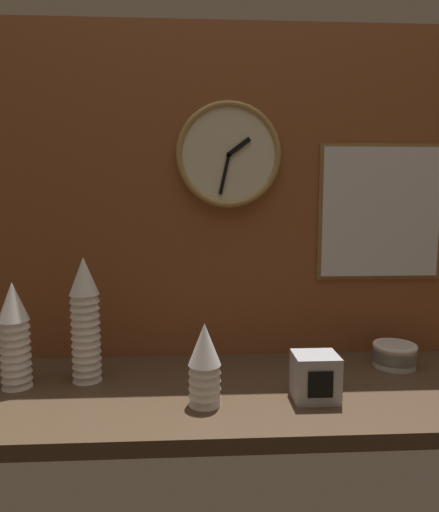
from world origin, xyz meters
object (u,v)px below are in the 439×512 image
Objects in this scene: cup_stack_far_left at (15,335)px; wall_clock at (229,155)px; cup_stack_left at (85,320)px; cup_stack_center at (205,364)px; napkin_dispenser at (315,377)px; menu_board at (381,212)px; bowl_stack_far_right at (395,354)px.

cup_stack_far_left is 0.89× the size of wall_clock.
wall_clock is (41.41, 17.56, 47.06)cm from cup_stack_left.
cup_stack_center is 1.76× the size of napkin_dispenser.
napkin_dispenser is (-29.42, -33.94, -40.93)cm from menu_board.
wall_clock is 70.35cm from napkin_dispenser.
cup_stack_left is at bearing 10.88° from cup_stack_far_left.
cup_stack_center is 77.02cm from menu_board.
cup_stack_far_left is 0.67× the size of menu_board.
napkin_dispenser is (28.39, 1.61, -4.52)cm from cup_stack_center.
cup_stack_left reaches higher than bowl_stack_far_right.
bowl_stack_far_right is at bearing 4.86° from cup_stack_far_left.
menu_board is at bearing 11.49° from cup_stack_left.
wall_clock is 0.75× the size of menu_board.
bowl_stack_far_right is (91.79, 5.85, -13.83)cm from cup_stack_left.
cup_stack_center is at bearing -176.76° from napkin_dispenser.
menu_board is (-1.02, 12.60, 43.00)cm from bowl_stack_far_right.
cup_stack_far_left is at bearing 165.10° from cup_stack_center.
bowl_stack_far_right is 0.30× the size of menu_board.
wall_clock reaches higher than menu_board.
menu_board is at bearing 1.03° from wall_clock.
wall_clock is at bearing 22.97° from cup_stack_left.
cup_stack_far_left reaches higher than bowl_stack_far_right.
napkin_dispenser is at bearing -8.58° from cup_stack_far_left.
wall_clock is at bearing 166.92° from bowl_stack_far_right.
bowl_stack_far_right is at bearing 21.31° from cup_stack_center.
cup_stack_center is 64.97cm from wall_clock.
cup_stack_far_left is 115.73cm from menu_board.
cup_stack_center is 0.59× the size of cup_stack_left.
cup_stack_far_left is 110.89cm from bowl_stack_far_right.
wall_clock is at bearing 19.45° from cup_stack_far_left.
cup_stack_center is 37.83cm from cup_stack_left.
menu_board is 3.68× the size of napkin_dispenser.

